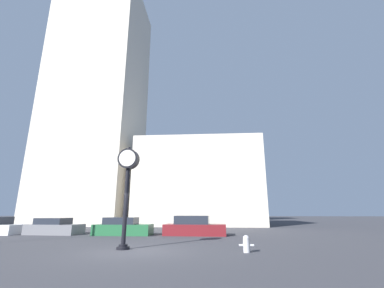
# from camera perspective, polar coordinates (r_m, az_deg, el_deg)

# --- Properties ---
(ground_plane) EXTENTS (200.00, 200.00, 0.00)m
(ground_plane) POSITION_cam_1_polar(r_m,az_deg,el_deg) (12.16, -12.34, -22.26)
(ground_plane) COLOR #38383D
(building_tall_tower) EXTENTS (12.05, 12.00, 36.72)m
(building_tall_tower) POSITION_cam_1_polar(r_m,az_deg,el_deg) (42.91, -19.91, 9.01)
(building_tall_tower) COLOR beige
(building_tall_tower) RESTS_ON ground_plane
(building_storefront_row) EXTENTS (15.68, 12.00, 10.74)m
(building_storefront_row) POSITION_cam_1_polar(r_m,az_deg,el_deg) (35.83, 1.67, -8.89)
(building_storefront_row) COLOR beige
(building_storefront_row) RESTS_ON ground_plane
(street_clock) EXTENTS (0.98, 0.59, 4.76)m
(street_clock) POSITION_cam_1_polar(r_m,az_deg,el_deg) (12.87, -14.12, -6.84)
(street_clock) COLOR black
(street_clock) RESTS_ON ground_plane
(car_grey) EXTENTS (3.98, 2.13, 1.20)m
(car_grey) POSITION_cam_1_polar(r_m,az_deg,el_deg) (22.97, -28.23, -16.00)
(car_grey) COLOR slate
(car_grey) RESTS_ON ground_plane
(car_green) EXTENTS (4.14, 1.80, 1.25)m
(car_green) POSITION_cam_1_polar(r_m,az_deg,el_deg) (20.53, -15.11, -17.47)
(car_green) COLOR #236038
(car_green) RESTS_ON ground_plane
(car_maroon) EXTENTS (4.56, 2.15, 1.38)m
(car_maroon) POSITION_cam_1_polar(r_m,az_deg,el_deg) (19.71, 0.53, -17.95)
(car_maroon) COLOR maroon
(car_maroon) RESTS_ON ground_plane
(fire_hydrant_near) EXTENTS (0.63, 0.27, 0.69)m
(fire_hydrant_near) POSITION_cam_1_polar(r_m,az_deg,el_deg) (11.73, 11.98, -20.85)
(fire_hydrant_near) COLOR #B7B7BC
(fire_hydrant_near) RESTS_ON ground_plane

